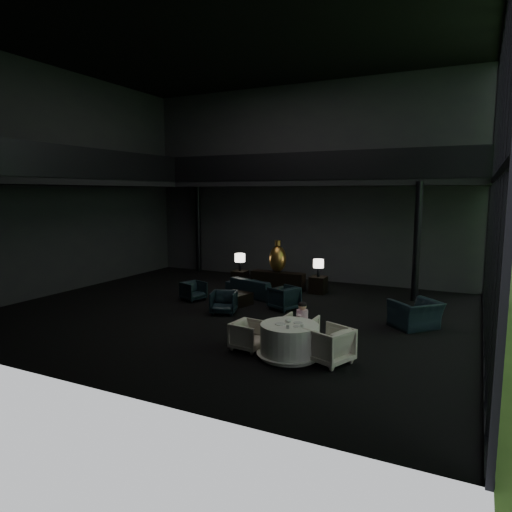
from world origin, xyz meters
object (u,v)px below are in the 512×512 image
at_px(side_table_right, 318,285).
at_px(dining_chair_west, 249,335).
at_px(lounge_armchair_east, 284,296).
at_px(window_armchair, 416,308).
at_px(lounge_armchair_west, 193,291).
at_px(child, 302,314).
at_px(lounge_armchair_south, 224,302).
at_px(dining_table, 289,343).
at_px(table_lamp_left, 240,258).
at_px(sofa, 256,284).
at_px(console, 278,281).
at_px(dining_chair_east, 329,341).
at_px(dining_chair_north, 300,329).
at_px(side_table_left, 240,278).
at_px(coffee_table, 235,299).
at_px(table_lamp_right, 318,264).
at_px(bronze_urn, 278,259).

distance_m(side_table_right, dining_chair_west, 6.46).
height_order(lounge_armchair_east, window_armchair, window_armchair).
bearing_deg(lounge_armchair_west, child, -98.83).
height_order(lounge_armchair_south, dining_table, dining_table).
xyz_separation_m(table_lamp_left, sofa, (1.41, -1.46, -0.61)).
distance_m(console, lounge_armchair_west, 3.46).
bearing_deg(dining_chair_east, side_table_right, -136.75).
relative_size(dining_chair_east, dining_chair_west, 1.39).
bearing_deg(dining_chair_north, dining_chair_east, 142.01).
height_order(side_table_left, window_armchair, window_armchair).
bearing_deg(lounge_armchair_west, coffee_table, -67.31).
height_order(console, table_lamp_left, table_lamp_left).
bearing_deg(dining_table, lounge_armchair_west, 144.27).
xyz_separation_m(window_armchair, dining_chair_west, (-3.28, -3.48, -0.20)).
bearing_deg(side_table_right, table_lamp_left, -179.08).
bearing_deg(lounge_armchair_south, dining_chair_east, -49.78).
height_order(table_lamp_right, lounge_armchair_east, table_lamp_right).
bearing_deg(window_armchair, dining_chair_east, 21.62).
relative_size(bronze_urn, dining_table, 0.82).
height_order(side_table_left, side_table_right, side_table_right).
distance_m(lounge_armchair_east, dining_chair_east, 4.56).
xyz_separation_m(dining_chair_east, child, (-0.95, 0.89, 0.27)).
bearing_deg(table_lamp_right, dining_chair_east, -69.56).
xyz_separation_m(table_lamp_left, lounge_armchair_west, (-0.25, -2.88, -0.76)).
bearing_deg(console, lounge_armchair_east, -62.91).
distance_m(sofa, dining_chair_west, 5.43).
xyz_separation_m(dining_table, dining_chair_east, (0.90, 0.05, 0.15)).
bearing_deg(lounge_armchair_west, dining_table, -106.47).
relative_size(console, child, 3.51).
relative_size(sofa, child, 4.06).
height_order(bronze_urn, sofa, bronze_urn).
relative_size(coffee_table, dining_chair_east, 0.91).
height_order(lounge_armchair_west, child, child).
relative_size(bronze_urn, table_lamp_right, 1.90).
distance_m(lounge_armchair_south, dining_chair_north, 3.50).
xyz_separation_m(window_armchair, dining_chair_east, (-1.34, -3.46, -0.07)).
xyz_separation_m(table_lamp_left, table_lamp_right, (3.20, 0.03, -0.01)).
xyz_separation_m(console, side_table_left, (-1.60, -0.05, -0.03)).
relative_size(window_armchair, dining_chair_east, 1.31).
relative_size(console, dining_table, 1.41).
xyz_separation_m(side_table_right, dining_table, (1.49, -6.49, 0.02)).
relative_size(coffee_table, dining_chair_north, 1.09).
bearing_deg(table_lamp_left, side_table_left, -90.00).
relative_size(bronze_urn, dining_chair_west, 1.75).
bearing_deg(dining_chair_east, dining_chair_west, -66.74).
distance_m(sofa, lounge_armchair_south, 2.46).
distance_m(side_table_left, window_armchair, 7.52).
distance_m(side_table_left, dining_chair_east, 8.49).
distance_m(lounge_armchair_east, lounge_armchair_south, 1.92).
relative_size(lounge_armchair_south, window_armchair, 0.59).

